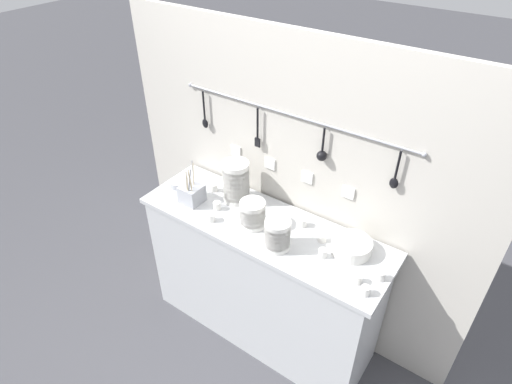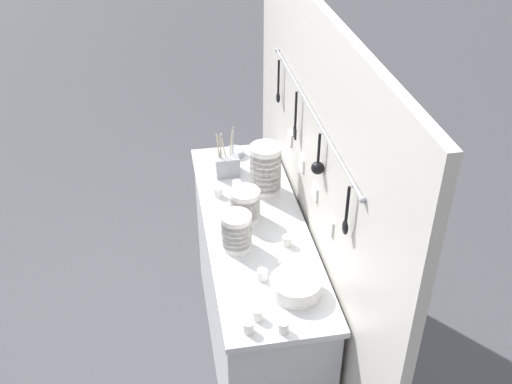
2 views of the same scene
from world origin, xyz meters
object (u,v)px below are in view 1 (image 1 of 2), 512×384
object	(u,v)px
plate_stack	(351,246)
cup_centre	(217,206)
cup_edge_near	(214,188)
cutlery_caddy	(192,194)
cup_front_right	(303,223)
cup_by_caddy	(211,217)
bowl_stack_back_corner	(277,234)
cup_mid_row	(357,279)
steel_mixing_bowl	(178,184)
cup_front_left	(365,291)
cup_beside_plates	(322,238)
bowl_stack_wide_centre	(236,182)
cup_edge_far	(381,276)
bowl_stack_short_front	(253,214)
cup_back_left	(323,253)

from	to	relation	value
plate_stack	cup_centre	size ratio (longest dim) A/B	4.36
cup_edge_near	cup_centre	size ratio (longest dim) A/B	1.00
cutlery_caddy	cup_front_right	xyz separation A→B (m)	(0.67, 0.19, -0.03)
cup_centre	cup_by_caddy	bearing A→B (deg)	-67.71
bowl_stack_back_corner	cup_by_caddy	world-z (taller)	bowl_stack_back_corner
cutlery_caddy	cup_mid_row	world-z (taller)	cutlery_caddy
steel_mixing_bowl	cup_front_left	size ratio (longest dim) A/B	2.20
cup_front_right	cup_beside_plates	xyz separation A→B (m)	(0.15, -0.05, 0.00)
bowl_stack_wide_centre	cup_edge_far	size ratio (longest dim) A/B	5.42
bowl_stack_wide_centre	cup_beside_plates	size ratio (longest dim) A/B	5.42
bowl_stack_short_front	bowl_stack_back_corner	distance (m)	0.22
cup_by_caddy	cutlery_caddy	bearing A→B (deg)	160.73
plate_stack	cutlery_caddy	world-z (taller)	cutlery_caddy
bowl_stack_wide_centre	steel_mixing_bowl	size ratio (longest dim) A/B	2.47
cup_back_left	cup_front_left	bearing A→B (deg)	-20.72
cutlery_caddy	cup_back_left	xyz separation A→B (m)	(0.87, 0.03, -0.03)
cup_edge_near	cup_front_right	distance (m)	0.63
steel_mixing_bowl	cup_back_left	size ratio (longest dim) A/B	2.20
bowl_stack_short_front	cup_by_caddy	size ratio (longest dim) A/B	3.29
cup_centre	cup_back_left	size ratio (longest dim) A/B	1.00
cup_by_caddy	cup_beside_plates	distance (m)	0.64
cup_edge_far	cup_front_left	world-z (taller)	same
cup_centre	cup_front_right	bearing A→B (deg)	17.81
cup_centre	cup_mid_row	bearing A→B (deg)	-3.42
steel_mixing_bowl	cup_centre	bearing A→B (deg)	-6.02
bowl_stack_back_corner	cup_mid_row	bearing A→B (deg)	1.90
cup_edge_near	cup_mid_row	size ratio (longest dim) A/B	1.00
cutlery_caddy	cup_centre	world-z (taller)	cutlery_caddy
plate_stack	cup_mid_row	xyz separation A→B (m)	(0.12, -0.18, -0.01)
cup_edge_near	bowl_stack_wide_centre	bearing A→B (deg)	3.84
plate_stack	cup_back_left	distance (m)	0.16
cup_front_right	cup_front_left	xyz separation A→B (m)	(0.49, -0.26, 0.00)
bowl_stack_wide_centre	bowl_stack_short_front	bearing A→B (deg)	-32.39
cup_by_caddy	plate_stack	bearing A→B (deg)	16.69
cup_edge_near	cup_by_caddy	world-z (taller)	same
cup_edge_near	cup_front_right	bearing A→B (deg)	2.46
cup_beside_plates	cutlery_caddy	bearing A→B (deg)	-170.41
bowl_stack_back_corner	cutlery_caddy	bearing A→B (deg)	176.30
bowl_stack_back_corner	bowl_stack_wide_centre	bearing A→B (deg)	153.70
cup_front_left	cup_edge_near	bearing A→B (deg)	168.17
bowl_stack_short_front	cup_edge_far	bearing A→B (deg)	2.04
cup_edge_far	cup_front_left	xyz separation A→B (m)	(-0.02, -0.13, 0.00)
cup_beside_plates	cup_edge_near	bearing A→B (deg)	178.30
bowl_stack_short_front	plate_stack	bearing A→B (deg)	12.57
bowl_stack_wide_centre	plate_stack	distance (m)	0.77
bowl_stack_back_corner	steel_mixing_bowl	world-z (taller)	bowl_stack_back_corner
steel_mixing_bowl	cutlery_caddy	xyz separation A→B (m)	(0.18, -0.07, 0.04)
cup_centre	cup_back_left	distance (m)	0.70
cup_by_caddy	cup_beside_plates	world-z (taller)	same
cup_front_right	cup_beside_plates	bearing A→B (deg)	-18.42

